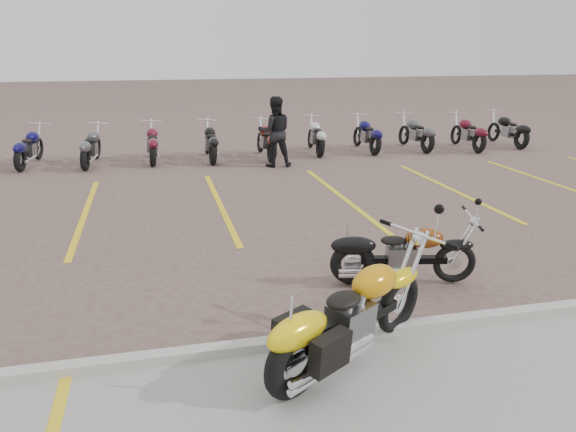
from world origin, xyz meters
name	(u,v)px	position (x,y,z in m)	size (l,w,h in m)	color
ground	(254,278)	(0.00, 0.00, 0.00)	(100.00, 100.00, 0.00)	#735C52
curb	(286,342)	(0.00, -2.00, 0.06)	(60.00, 0.18, 0.12)	#ADAAA3
parking_stripes	(220,204)	(0.00, 4.00, 0.00)	(38.00, 5.50, 0.01)	gold
yellow_cruiser	(346,320)	(0.52, -2.47, 0.50)	(2.16, 1.44, 1.01)	black
flame_cruiser	(399,256)	(1.93, -0.67, 0.42)	(2.01, 0.58, 0.84)	black
person_b	(275,132)	(1.97, 7.56, 0.96)	(0.93, 0.72, 1.91)	black
bg_bike_row	(208,140)	(0.30, 9.04, 0.55)	(20.51, 2.02, 1.10)	black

